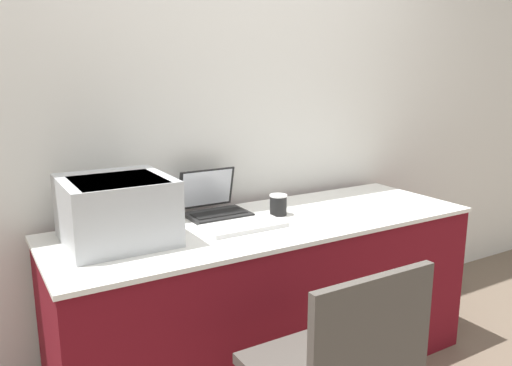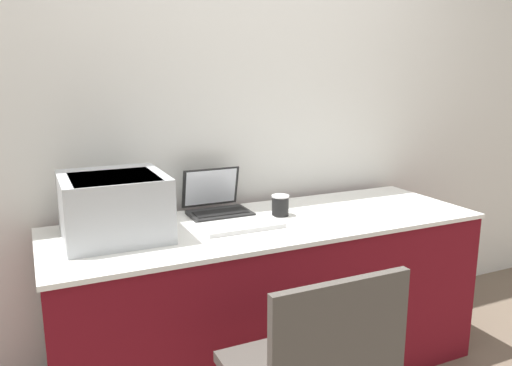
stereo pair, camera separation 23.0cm
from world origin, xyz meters
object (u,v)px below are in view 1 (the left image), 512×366
Objects in this scene: external_keyboard at (244,226)px; chair at (340,366)px; printer at (116,207)px; coffee_cup at (278,205)px; laptop_left at (214,205)px.

chair is (-0.08, -0.77, -0.25)m from external_keyboard.
printer is 1.06m from chair.
coffee_cup is 0.97m from chair.
printer is 0.55m from laptop_left.
laptop_left is 0.33× the size of chair.
printer reaches higher than laptop_left.
coffee_cup is (0.25, 0.10, 0.04)m from external_keyboard.
external_keyboard is 0.41× the size of chair.
laptop_left reaches higher than chair.
printer is at bearing 168.25° from external_keyboard.
external_keyboard is 3.61× the size of coffee_cup.
external_keyboard is at bearing -86.47° from laptop_left.
coffee_cup is at bearing -0.79° from printer.
coffee_cup is at bearing -32.58° from laptop_left.
laptop_left is 0.27m from external_keyboard.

